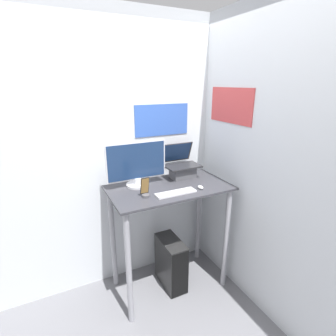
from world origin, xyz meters
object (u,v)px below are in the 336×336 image
object	(u,v)px
monitor	(137,166)
keyboard	(176,193)
laptop	(182,168)
mouse	(201,187)
cell_phone	(145,190)
computer_tower	(171,263)

from	to	relation	value
monitor	keyboard	xyz separation A→B (m)	(0.23, -0.31, -0.18)
laptop	monitor	bearing A→B (deg)	-177.73
mouse	cell_phone	distance (m)	0.51
monitor	mouse	size ratio (longest dim) A/B	8.47
keyboard	laptop	bearing A→B (deg)	53.99
monitor	cell_phone	distance (m)	0.29
keyboard	cell_phone	bearing A→B (deg)	167.46
monitor	keyboard	size ratio (longest dim) A/B	1.54
computer_tower	laptop	bearing A→B (deg)	40.58
mouse	monitor	bearing A→B (deg)	146.29
cell_phone	keyboard	bearing A→B (deg)	-12.54
keyboard	computer_tower	xyz separation A→B (m)	(0.04, 0.16, -0.83)
cell_phone	monitor	bearing A→B (deg)	84.52
laptop	cell_phone	world-z (taller)	laptop
laptop	monitor	xyz separation A→B (m)	(-0.47, -0.02, 0.09)
monitor	laptop	bearing A→B (deg)	2.27
keyboard	computer_tower	world-z (taller)	keyboard
laptop	keyboard	world-z (taller)	laptop
mouse	cell_phone	world-z (taller)	cell_phone
laptop	computer_tower	bearing A→B (deg)	-139.42
mouse	computer_tower	world-z (taller)	mouse
computer_tower	mouse	bearing A→B (deg)	-37.43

